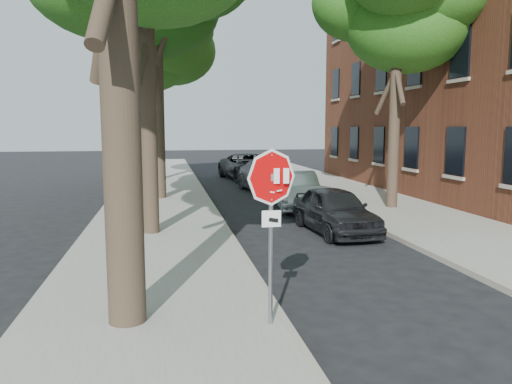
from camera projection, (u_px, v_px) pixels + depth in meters
The scene contains 13 objects.
ground at pixel (315, 328), 7.57m from camera, with size 120.00×120.00×0.00m, color black.
sidewalk_left at pixel (158, 206), 18.82m from camera, with size 4.00×55.00×0.12m, color gray.
sidewalk_right at pixel (369, 200), 20.34m from camera, with size 4.00×55.00×0.12m, color gray.
curb_left at pixel (212, 205), 19.18m from camera, with size 0.12×55.00×0.13m, color #9E9384.
curb_right at pixel (321, 202), 19.97m from camera, with size 0.12×55.00×0.13m, color #9E9384.
stop_sign at pixel (271, 203), 7.17m from camera, with size 0.76×0.34×2.61m.
tree_mid_b at pixel (155, 2), 19.88m from camera, with size 5.88×5.46×10.36m.
tree_far at pixel (152, 49), 26.74m from camera, with size 5.29×4.91×9.33m.
tree_right at pixel (396, 8), 17.57m from camera, with size 5.29×4.91×9.33m.
car_a at pixel (335, 210), 14.35m from camera, with size 1.56×3.88×1.32m, color black.
car_b at pixel (296, 190), 18.59m from camera, with size 1.47×4.21×1.39m, color #B5B9BE.
car_c at pixel (268, 176), 23.48m from camera, with size 2.03×5.00×1.45m, color #525056.
car_d at pixel (249, 167), 28.87m from camera, with size 2.52×5.47×1.52m, color black.
Camera 1 is at (-2.20, -6.96, 3.03)m, focal length 35.00 mm.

